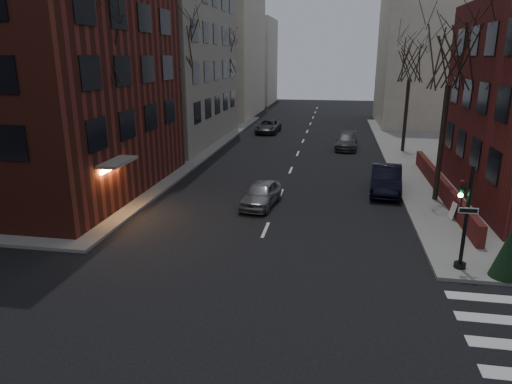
% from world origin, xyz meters
% --- Properties ---
extents(building_left_brick, '(15.00, 15.00, 18.00)m').
position_xyz_m(building_left_brick, '(-15.50, 16.50, 9.00)').
color(building_left_brick, maroon).
rests_on(building_left_brick, ground).
extents(low_wall_right, '(0.35, 16.00, 1.00)m').
position_xyz_m(low_wall_right, '(9.30, 19.00, 0.65)').
color(low_wall_right, maroon).
rests_on(low_wall_right, sidewalk_far_right).
extents(building_distant_la, '(14.00, 16.00, 18.00)m').
position_xyz_m(building_distant_la, '(-15.00, 55.00, 9.00)').
color(building_distant_la, beige).
rests_on(building_distant_la, ground).
extents(building_distant_ra, '(14.00, 14.00, 16.00)m').
position_xyz_m(building_distant_ra, '(15.00, 50.00, 8.00)').
color(building_distant_ra, beige).
rests_on(building_distant_ra, ground).
extents(building_distant_lb, '(10.00, 12.00, 14.00)m').
position_xyz_m(building_distant_lb, '(-13.00, 72.00, 7.00)').
color(building_distant_lb, beige).
rests_on(building_distant_lb, ground).
extents(traffic_signal, '(0.76, 0.44, 4.00)m').
position_xyz_m(traffic_signal, '(7.94, 8.99, 1.91)').
color(traffic_signal, black).
rests_on(traffic_signal, sidewalk_far_right).
extents(tree_left_a, '(4.18, 4.18, 10.26)m').
position_xyz_m(tree_left_a, '(-8.80, 14.00, 8.47)').
color(tree_left_a, '#2D231C').
rests_on(tree_left_a, sidewalk_far_left).
extents(tree_left_b, '(4.40, 4.40, 10.80)m').
position_xyz_m(tree_left_b, '(-8.80, 26.00, 8.91)').
color(tree_left_b, '#2D231C').
rests_on(tree_left_b, sidewalk_far_left).
extents(tree_left_c, '(3.96, 3.96, 9.72)m').
position_xyz_m(tree_left_c, '(-8.80, 40.00, 8.03)').
color(tree_left_c, '#2D231C').
rests_on(tree_left_c, sidewalk_far_left).
extents(tree_right_a, '(3.96, 3.96, 9.72)m').
position_xyz_m(tree_right_a, '(8.80, 18.00, 8.03)').
color(tree_right_a, '#2D231C').
rests_on(tree_right_a, sidewalk_far_right).
extents(tree_right_b, '(3.74, 3.74, 9.18)m').
position_xyz_m(tree_right_b, '(8.80, 32.00, 7.59)').
color(tree_right_b, '#2D231C').
rests_on(tree_right_b, sidewalk_far_right).
extents(streetlamp_near, '(0.36, 0.36, 6.28)m').
position_xyz_m(streetlamp_near, '(-8.20, 22.00, 4.24)').
color(streetlamp_near, black).
rests_on(streetlamp_near, sidewalk_far_left).
extents(streetlamp_far, '(0.36, 0.36, 6.28)m').
position_xyz_m(streetlamp_far, '(-8.20, 42.00, 4.24)').
color(streetlamp_far, black).
rests_on(streetlamp_far, sidewalk_far_left).
extents(parked_sedan, '(2.18, 5.09, 1.63)m').
position_xyz_m(parked_sedan, '(6.20, 19.38, 0.82)').
color(parked_sedan, black).
rests_on(parked_sedan, ground).
extents(car_lane_silver, '(2.11, 4.15, 1.35)m').
position_xyz_m(car_lane_silver, '(-0.80, 15.57, 0.68)').
color(car_lane_silver, gray).
rests_on(car_lane_silver, ground).
extents(car_lane_gray, '(2.16, 4.74, 1.35)m').
position_xyz_m(car_lane_gray, '(4.08, 32.73, 0.67)').
color(car_lane_gray, '#38383D').
rests_on(car_lane_gray, ground).
extents(car_lane_far, '(2.44, 4.94, 1.35)m').
position_xyz_m(car_lane_far, '(-4.10, 40.41, 0.67)').
color(car_lane_far, '#3B3C40').
rests_on(car_lane_far, ground).
extents(sandwich_board, '(0.46, 0.58, 0.85)m').
position_xyz_m(sandwich_board, '(9.15, 14.72, 0.58)').
color(sandwich_board, white).
rests_on(sandwich_board, sidewalk_far_right).
extents(evergreen_shrub, '(1.13, 1.13, 1.81)m').
position_xyz_m(evergreen_shrub, '(9.42, 8.50, 1.05)').
color(evergreen_shrub, black).
rests_on(evergreen_shrub, sidewalk_far_right).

